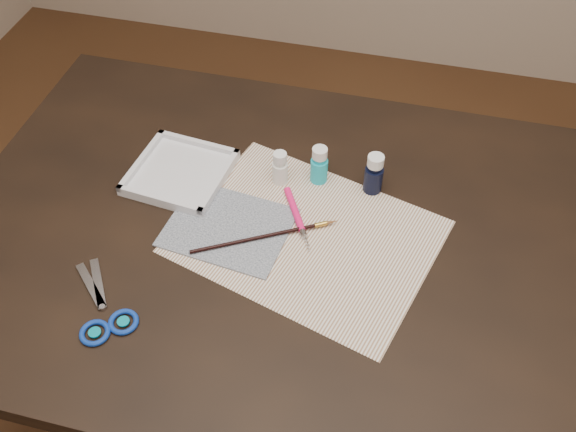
% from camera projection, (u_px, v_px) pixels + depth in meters
% --- Properties ---
extents(ground, '(3.50, 3.50, 0.02)m').
position_uv_depth(ground, '(288.00, 411.00, 1.78)').
color(ground, '#422614').
rests_on(ground, ground).
extents(table, '(1.30, 0.90, 0.75)m').
position_uv_depth(table, '(288.00, 338.00, 1.49)').
color(table, black).
rests_on(table, ground).
extents(paper, '(0.54, 0.46, 0.00)m').
position_uv_depth(paper, '(307.00, 236.00, 1.21)').
color(paper, white).
rests_on(paper, table).
extents(canvas, '(0.25, 0.21, 0.00)m').
position_uv_depth(canvas, '(228.00, 227.00, 1.22)').
color(canvas, black).
rests_on(canvas, paper).
extents(paint_bottle_white, '(0.03, 0.03, 0.08)m').
position_uv_depth(paint_bottle_white, '(280.00, 168.00, 1.28)').
color(paint_bottle_white, white).
rests_on(paint_bottle_white, table).
extents(paint_bottle_cyan, '(0.04, 0.04, 0.09)m').
position_uv_depth(paint_bottle_cyan, '(319.00, 165.00, 1.28)').
color(paint_bottle_cyan, '#19BBD2').
rests_on(paint_bottle_cyan, table).
extents(paint_bottle_navy, '(0.05, 0.05, 0.09)m').
position_uv_depth(paint_bottle_navy, '(374.00, 174.00, 1.26)').
color(paint_bottle_navy, black).
rests_on(paint_bottle_navy, table).
extents(paintbrush, '(0.25, 0.15, 0.01)m').
position_uv_depth(paintbrush, '(266.00, 236.00, 1.20)').
color(paintbrush, black).
rests_on(paintbrush, canvas).
extents(craft_knife, '(0.09, 0.15, 0.01)m').
position_uv_depth(craft_knife, '(298.00, 219.00, 1.23)').
color(craft_knife, '#F51668').
rests_on(craft_knife, paper).
extents(scissors, '(0.22, 0.21, 0.01)m').
position_uv_depth(scissors, '(95.00, 301.00, 1.11)').
color(scissors, silver).
rests_on(scissors, table).
extents(palette_tray, '(0.21, 0.21, 0.02)m').
position_uv_depth(palette_tray, '(180.00, 172.00, 1.31)').
color(palette_tray, silver).
rests_on(palette_tray, table).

